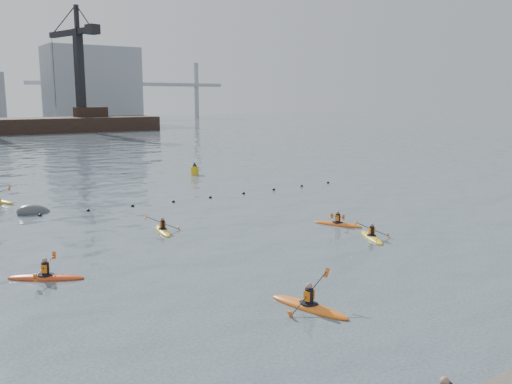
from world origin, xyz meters
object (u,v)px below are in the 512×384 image
kayaker_0 (309,306)px  kayaker_3 (163,230)px  kayaker_4 (338,224)px  nav_buoy (195,170)px  kayaker_2 (46,277)px  kayaker_1 (372,237)px  mooring_buoy (34,213)px

kayaker_0 → kayaker_3: (0.30, 13.22, -0.01)m
kayaker_0 → kayaker_4: kayaker_0 is taller
kayaker_3 → kayaker_4: (9.19, -4.24, 0.00)m
kayaker_0 → kayaker_3: kayaker_0 is taller
nav_buoy → kayaker_4: bearing=-96.7°
kayaker_0 → kayaker_2: bearing=115.1°
kayaker_0 → kayaker_1: 10.61m
kayaker_4 → nav_buoy: nav_buoy is taller
kayaker_1 → kayaker_4: size_ratio=0.97×
kayaker_4 → kayaker_1: bearing=53.7°
kayaker_2 → mooring_buoy: 14.15m
kayaker_2 → kayaker_3: kayaker_3 is taller
kayaker_1 → kayaker_4: kayaker_1 is taller
kayaker_4 → mooring_buoy: kayaker_4 is taller
kayaker_2 → kayaker_3: (7.33, 4.73, -0.01)m
mooring_buoy → kayaker_0: bearing=-78.4°
kayaker_1 → kayaker_3: size_ratio=0.98×
kayaker_1 → kayaker_3: (-8.64, 7.51, -0.00)m
kayaker_3 → kayaker_4: kayaker_3 is taller
kayaker_2 → mooring_buoy: kayaker_2 is taller
kayaker_0 → kayaker_2: size_ratio=1.12×
kayaker_3 → mooring_buoy: (-4.91, 9.21, -0.09)m
mooring_buoy → nav_buoy: (16.88, 10.08, 0.42)m
mooring_buoy → kayaker_4: bearing=-43.6°
kayaker_0 → kayaker_3: 13.23m
kayaker_2 → mooring_buoy: size_ratio=1.36×
kayaker_0 → nav_buoy: bearing=54.8°
kayaker_0 → mooring_buoy: bearing=87.1°
kayaker_0 → mooring_buoy: (-4.61, 22.43, -0.10)m
mooring_buoy → nav_buoy: nav_buoy is taller
kayaker_0 → mooring_buoy: kayaker_0 is taller
kayaker_4 → nav_buoy: 23.70m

